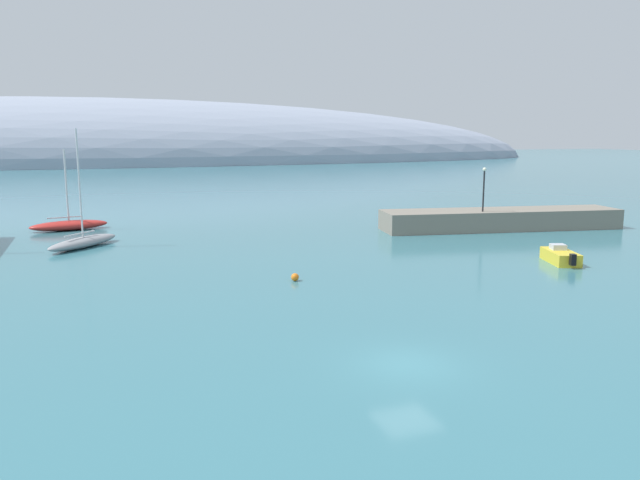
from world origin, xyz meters
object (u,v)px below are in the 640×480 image
Objects in this scene: sailboat_grey_outer_mooring at (83,241)px; motorboat_yellow_foreground at (561,256)px; sailboat_red_near_shore at (69,225)px; mooring_buoy_orange at (295,277)px; harbor_lamp_post at (484,185)px.

motorboat_yellow_foreground is at bearing -77.86° from sailboat_grey_outer_mooring.
mooring_buoy_orange is (14.52, -28.24, -0.28)m from sailboat_red_near_shore.
sailboat_red_near_shore is 1.84× the size of motorboat_yellow_foreground.
mooring_buoy_orange is (-20.29, 1.36, -0.24)m from motorboat_yellow_foreground.
harbor_lamp_post reaches higher than mooring_buoy_orange.
mooring_buoy_orange is at bearing -73.76° from sailboat_red_near_shore.
mooring_buoy_orange is at bearing 105.61° from motorboat_yellow_foreground.
motorboat_yellow_foreground is at bearing -102.60° from harbor_lamp_post.
harbor_lamp_post is at bearing -55.11° from sailboat_grey_outer_mooring.
mooring_buoy_orange is at bearing -101.64° from sailboat_grey_outer_mooring.
sailboat_grey_outer_mooring is 37.12m from harbor_lamp_post.
sailboat_grey_outer_mooring is at bearing 173.09° from harbor_lamp_post.
motorboat_yellow_foreground is 8.51× the size of mooring_buoy_orange.
sailboat_grey_outer_mooring reaches higher than harbor_lamp_post.
motorboat_yellow_foreground is 15.49m from harbor_lamp_post.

